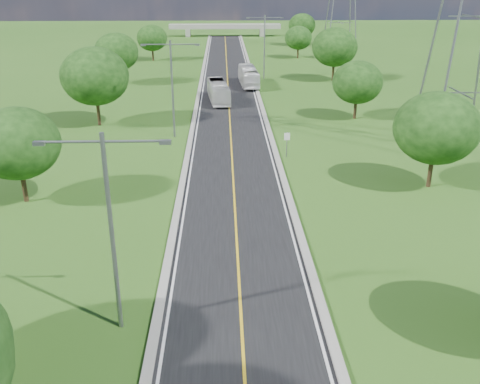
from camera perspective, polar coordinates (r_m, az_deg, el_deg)
The scene contains 21 objects.
ground at distance 72.10m, azimuth -1.19°, elevation 9.36°, with size 260.00×260.00×0.00m, color #2C5718.
road at distance 77.95m, azimuth -1.25°, elevation 10.38°, with size 8.00×150.00×0.06m, color black.
curb_left at distance 78.01m, azimuth -4.43°, elevation 10.39°, with size 0.50×150.00×0.22m, color gray.
curb_right at distance 78.10m, azimuth 1.92°, elevation 10.46°, with size 0.50×150.00×0.22m, color gray.
speed_limit_sign at distance 50.77m, azimuth 5.03°, elevation 5.49°, with size 0.55×0.09×2.40m.
overpass at distance 150.87m, azimuth -1.62°, elevation 17.17°, with size 30.00×3.00×3.20m.
streetlight_near_left at distance 25.09m, azimuth -13.68°, elevation -2.76°, with size 5.90×0.25×10.00m.
streetlight_mid_left at distance 56.43m, azimuth -7.27°, elevation 11.67°, with size 5.90×0.25×10.00m.
streetlight_far_right at distance 89.09m, azimuth 2.63°, elevation 15.75°, with size 5.90×0.25×10.00m.
power_tower_near at distance 55.20m, azimuth 23.80°, elevation 18.26°, with size 9.00×6.40×28.00m.
tree_lb at distance 42.77m, azimuth -22.69°, elevation 4.81°, with size 6.30×6.30×7.33m.
tree_lc at distance 62.81m, azimuth -15.23°, elevation 11.83°, with size 7.56×7.56×8.79m.
tree_ld at distance 86.52m, azimuth -13.05°, elevation 14.35°, with size 6.72×6.72×7.82m.
tree_le at distance 109.74m, azimuth -9.38°, elevation 15.91°, with size 5.88×5.88×6.84m.
tree_rb at distance 45.05m, azimuth 20.23°, elevation 6.42°, with size 6.72×6.72×7.82m.
tree_rc at distance 65.31m, azimuth 12.42°, elevation 11.36°, with size 5.88×5.88×6.84m.
tree_rd at distance 88.73m, azimuth 10.07°, elevation 14.97°, with size 7.14×7.14×8.30m.
tree_re at distance 111.96m, azimuth 6.25°, elevation 16.03°, with size 5.46×5.46×6.35m.
tree_rf at distance 132.09m, azimuth 6.63°, elevation 17.26°, with size 6.30×6.30×7.33m.
bus_outbound at distance 83.74m, azimuth 0.93°, elevation 12.23°, with size 2.35×10.03×2.79m, color silver.
bus_inbound at distance 73.16m, azimuth -2.32°, elevation 10.67°, with size 2.27×9.70×2.70m, color silver.
Camera 1 is at (-0.79, -10.22, 16.38)m, focal length 40.00 mm.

